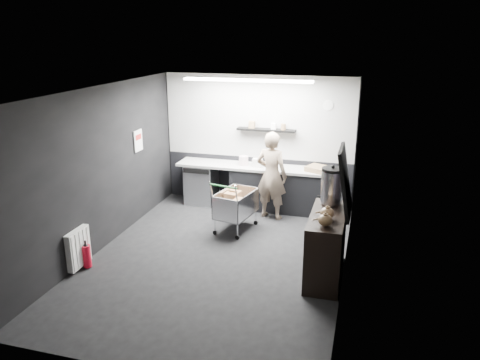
# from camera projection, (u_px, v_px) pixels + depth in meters

# --- Properties ---
(floor) EXTENTS (5.50, 5.50, 0.00)m
(floor) POSITION_uv_depth(u_px,v_px,m) (217.00, 258.00, 7.59)
(floor) COLOR black
(floor) RESTS_ON ground
(ceiling) EXTENTS (5.50, 5.50, 0.00)m
(ceiling) POSITION_uv_depth(u_px,v_px,m) (215.00, 91.00, 6.77)
(ceiling) COLOR silver
(ceiling) RESTS_ON wall_back
(wall_back) EXTENTS (5.50, 0.00, 5.50)m
(wall_back) POSITION_uv_depth(u_px,v_px,m) (258.00, 141.00, 9.70)
(wall_back) COLOR black
(wall_back) RESTS_ON floor
(wall_front) EXTENTS (5.50, 0.00, 5.50)m
(wall_front) POSITION_uv_depth(u_px,v_px,m) (129.00, 260.00, 4.65)
(wall_front) COLOR black
(wall_front) RESTS_ON floor
(wall_left) EXTENTS (0.00, 5.50, 5.50)m
(wall_left) POSITION_uv_depth(u_px,v_px,m) (101.00, 169.00, 7.69)
(wall_left) COLOR black
(wall_left) RESTS_ON floor
(wall_right) EXTENTS (0.00, 5.50, 5.50)m
(wall_right) POSITION_uv_depth(u_px,v_px,m) (349.00, 191.00, 6.66)
(wall_right) COLOR black
(wall_right) RESTS_ON floor
(kitchen_wall_panel) EXTENTS (3.95, 0.02, 1.70)m
(kitchen_wall_panel) POSITION_uv_depth(u_px,v_px,m) (258.00, 117.00, 9.53)
(kitchen_wall_panel) COLOR #B5B5B0
(kitchen_wall_panel) RESTS_ON wall_back
(dado_panel) EXTENTS (3.95, 0.02, 1.00)m
(dado_panel) POSITION_uv_depth(u_px,v_px,m) (257.00, 180.00, 9.94)
(dado_panel) COLOR black
(dado_panel) RESTS_ON wall_back
(floating_shelf) EXTENTS (1.20, 0.22, 0.04)m
(floating_shelf) POSITION_uv_depth(u_px,v_px,m) (266.00, 130.00, 9.45)
(floating_shelf) COLOR black
(floating_shelf) RESTS_ON wall_back
(wall_clock) EXTENTS (0.20, 0.03, 0.20)m
(wall_clock) POSITION_uv_depth(u_px,v_px,m) (328.00, 105.00, 9.07)
(wall_clock) COLOR white
(wall_clock) RESTS_ON wall_back
(poster) EXTENTS (0.02, 0.30, 0.40)m
(poster) POSITION_uv_depth(u_px,v_px,m) (138.00, 141.00, 8.82)
(poster) COLOR white
(poster) RESTS_ON wall_left
(poster_red_band) EXTENTS (0.02, 0.22, 0.10)m
(poster_red_band) POSITION_uv_depth(u_px,v_px,m) (138.00, 137.00, 8.80)
(poster_red_band) COLOR red
(poster_red_band) RESTS_ON poster
(radiator) EXTENTS (0.10, 0.50, 0.60)m
(radiator) POSITION_uv_depth(u_px,v_px,m) (78.00, 248.00, 7.15)
(radiator) COLOR white
(radiator) RESTS_ON wall_left
(ceiling_strip) EXTENTS (2.40, 0.20, 0.04)m
(ceiling_strip) POSITION_uv_depth(u_px,v_px,m) (247.00, 80.00, 8.47)
(ceiling_strip) COLOR white
(ceiling_strip) RESTS_ON ceiling
(prep_counter) EXTENTS (3.20, 0.61, 0.90)m
(prep_counter) POSITION_uv_depth(u_px,v_px,m) (260.00, 187.00, 9.63)
(prep_counter) COLOR black
(prep_counter) RESTS_ON floor
(person) EXTENTS (0.71, 0.55, 1.73)m
(person) POSITION_uv_depth(u_px,v_px,m) (271.00, 176.00, 9.01)
(person) COLOR #C4B39B
(person) RESTS_ON floor
(shopping_cart) EXTENTS (0.71, 1.01, 1.00)m
(shopping_cart) POSITION_uv_depth(u_px,v_px,m) (236.00, 205.00, 8.56)
(shopping_cart) COLOR silver
(shopping_cart) RESTS_ON floor
(sideboard) EXTENTS (0.57, 1.33, 1.98)m
(sideboard) POSITION_uv_depth(u_px,v_px,m) (328.00, 237.00, 6.89)
(sideboard) COLOR black
(sideboard) RESTS_ON floor
(fire_extinguisher) EXTENTS (0.13, 0.13, 0.44)m
(fire_extinguisher) POSITION_uv_depth(u_px,v_px,m) (87.00, 255.00, 7.23)
(fire_extinguisher) COLOR red
(fire_extinguisher) RESTS_ON floor
(cardboard_box) EXTENTS (0.60, 0.54, 0.10)m
(cardboard_box) POSITION_uv_depth(u_px,v_px,m) (320.00, 169.00, 9.13)
(cardboard_box) COLOR olive
(cardboard_box) RESTS_ON prep_counter
(pink_tub) EXTENTS (0.19, 0.19, 0.19)m
(pink_tub) POSITION_uv_depth(u_px,v_px,m) (244.00, 161.00, 9.56)
(pink_tub) COLOR beige
(pink_tub) RESTS_ON prep_counter
(white_container) EXTENTS (0.20, 0.15, 0.17)m
(white_container) POSITION_uv_depth(u_px,v_px,m) (257.00, 163.00, 9.44)
(white_container) COLOR white
(white_container) RESTS_ON prep_counter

